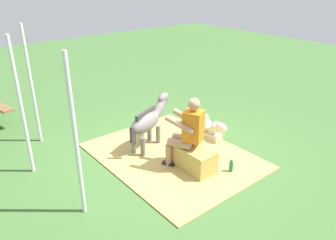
% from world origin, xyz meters
% --- Properties ---
extents(ground_plane, '(24.00, 24.00, 0.00)m').
position_xyz_m(ground_plane, '(0.00, 0.00, 0.00)').
color(ground_plane, '#426B33').
extents(hay_patch, '(2.99, 2.32, 0.02)m').
position_xyz_m(hay_patch, '(-0.17, 0.15, 0.01)').
color(hay_patch, tan).
rests_on(hay_patch, ground).
extents(hay_bale, '(0.73, 0.41, 0.41)m').
position_xyz_m(hay_bale, '(-0.74, 0.16, 0.20)').
color(hay_bale, tan).
rests_on(hay_bale, ground).
extents(person_seated, '(0.72, 0.59, 1.29)m').
position_xyz_m(person_seated, '(-0.59, 0.20, 0.70)').
color(person_seated, tan).
rests_on(person_seated, ground).
extents(pony_standing, '(0.70, 1.28, 0.92)m').
position_xyz_m(pony_standing, '(0.40, 0.27, 0.55)').
color(pony_standing, slate).
rests_on(pony_standing, ground).
extents(pony_lying, '(1.35, 0.50, 0.42)m').
position_xyz_m(pony_lying, '(0.28, -0.99, 0.19)').
color(pony_lying, beige).
rests_on(pony_lying, ground).
extents(soda_bottle, '(0.07, 0.07, 0.26)m').
position_xyz_m(soda_bottle, '(-1.21, -0.26, 0.13)').
color(soda_bottle, '#197233').
rests_on(soda_bottle, ground).
extents(tent_pole_left, '(0.06, 0.06, 2.30)m').
position_xyz_m(tent_pole_left, '(-0.55, 2.11, 1.15)').
color(tent_pole_left, silver).
rests_on(tent_pole_left, ground).
extents(tent_pole_right, '(0.06, 0.06, 2.30)m').
position_xyz_m(tent_pole_right, '(1.98, 1.81, 1.15)').
color(tent_pole_right, silver).
rests_on(tent_pole_right, ground).
extents(tent_pole_mid, '(0.06, 0.06, 2.30)m').
position_xyz_m(tent_pole_mid, '(0.96, 2.31, 1.15)').
color(tent_pole_mid, silver).
rests_on(tent_pole_mid, ground).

